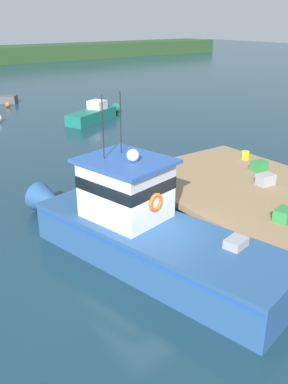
{
  "coord_description": "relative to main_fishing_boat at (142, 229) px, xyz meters",
  "views": [
    {
      "loc": [
        -6.25,
        -8.48,
        6.71
      ],
      "look_at": [
        1.2,
        1.76,
        1.4
      ],
      "focal_mm": 39.01,
      "sensor_mm": 36.0,
      "label": 1
    }
  ],
  "objects": [
    {
      "name": "crate_stack_mid_dock",
      "position": [
        3.45,
        -2.31,
        0.38
      ],
      "size": [
        0.69,
        0.57,
        0.37
      ],
      "primitive_type": "cube",
      "rotation": [
        0.0,
        0.0,
        0.24
      ],
      "color": "#2D8442",
      "rests_on": "dock"
    },
    {
      "name": "mooring_buoy_outer",
      "position": [
        4.65,
        25.07,
        -0.79
      ],
      "size": [
        0.43,
        0.43,
        0.43
      ],
      "primitive_type": "sphere",
      "color": "#EA5B19",
      "rests_on": "ground"
    },
    {
      "name": "main_fishing_boat",
      "position": [
        0.0,
        0.0,
        0.0
      ],
      "size": [
        4.21,
        9.96,
        4.8
      ],
      "color": "#285184",
      "rests_on": "ground"
    },
    {
      "name": "dock",
      "position": [
        4.72,
        -0.32,
        0.07
      ],
      "size": [
        6.0,
        9.0,
        1.2
      ],
      "color": "#4C3D2D",
      "rests_on": "ground"
    },
    {
      "name": "crate_stack_near_edge",
      "position": [
        5.31,
        -0.15,
        0.39
      ],
      "size": [
        0.65,
        0.51,
        0.39
      ],
      "primitive_type": "cube",
      "rotation": [
        0.0,
        0.0,
        -0.12
      ],
      "color": "#9E9EA3",
      "rests_on": "dock"
    },
    {
      "name": "crate_single_far",
      "position": [
        6.34,
        1.0,
        0.37
      ],
      "size": [
        0.62,
        0.47,
        0.36
      ],
      "primitive_type": "cube",
      "rotation": [
        0.0,
        0.0,
        -0.05
      ],
      "color": "#2D8442",
      "rests_on": "dock"
    },
    {
      "name": "bait_bucket",
      "position": [
        6.98,
        2.25,
        0.36
      ],
      "size": [
        0.32,
        0.32,
        0.34
      ],
      "primitive_type": "cylinder",
      "color": "yellow",
      "rests_on": "dock"
    },
    {
      "name": "ground_plane",
      "position": [
        -0.08,
        -0.32,
        -1.01
      ],
      "size": [
        200.0,
        200.0,
        0.0
      ],
      "primitive_type": "plane",
      "color": "#193847"
    },
    {
      "name": "moored_boat_far_left",
      "position": [
        7.97,
        16.77,
        -0.55
      ],
      "size": [
        5.22,
        3.16,
        1.34
      ],
      "color": "#196B5B",
      "rests_on": "ground"
    }
  ]
}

